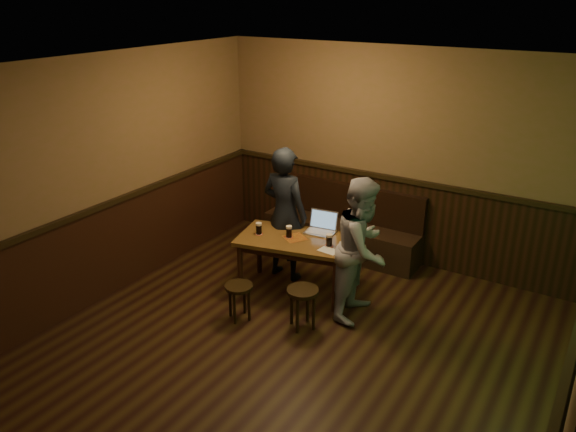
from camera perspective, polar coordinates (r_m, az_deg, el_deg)
The scene contains 12 objects.
room at distance 5.13m, azimuth -0.62°, elevation -3.61°, with size 5.04×6.04×2.84m.
bench at distance 7.79m, azimuth 5.51°, elevation -1.55°, with size 2.20×0.50×0.95m.
pub_table at distance 6.65m, azimuth 0.68°, elevation -2.96°, with size 1.44×1.01×0.71m.
stool_left at distance 6.24m, azimuth -4.99°, elevation -7.69°, with size 0.35×0.35×0.42m.
stool_right at distance 6.05m, azimuth 1.49°, elevation -8.22°, with size 0.37×0.37×0.46m.
pint_left at distance 6.69m, azimuth -2.98°, elevation -1.27°, with size 0.09×0.09×0.15m.
pint_mid at distance 6.59m, azimuth 0.10°, elevation -1.59°, with size 0.09×0.09×0.15m.
pint_right at distance 6.39m, azimuth 4.21°, elevation -2.46°, with size 0.09×0.09×0.15m.
laptop at distance 6.76m, azimuth 3.43°, elevation -1.09°, with size 0.38×0.32×0.25m.
menu at distance 6.30m, azimuth 4.14°, elevation -3.52°, with size 0.22×0.15×0.00m, color silver.
person_suit at distance 6.91m, azimuth -0.33°, elevation 0.23°, with size 0.62×0.41×1.70m, color black.
person_grey at distance 6.16m, azimuth 7.59°, elevation -3.29°, with size 0.78×0.61×1.61m, color #98989E.
Camera 1 is at (2.48, -3.68, 3.43)m, focal length 35.00 mm.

